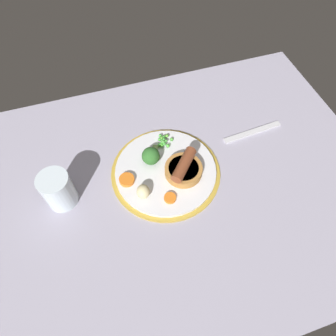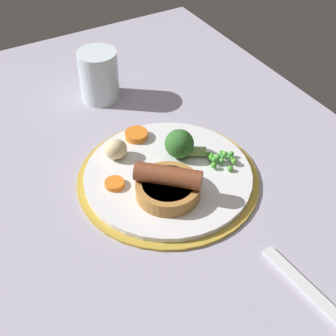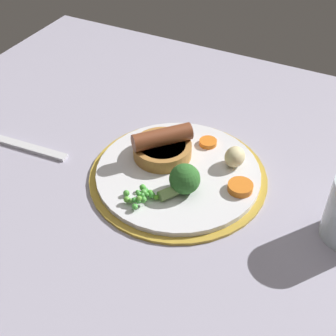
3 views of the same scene
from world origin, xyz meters
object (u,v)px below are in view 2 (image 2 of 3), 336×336
(potato_chunk_0, at_px, (116,149))
(drinking_glass, at_px, (99,76))
(dinner_plate, at_px, (168,177))
(carrot_slice_1, at_px, (115,184))
(broccoli_floret_near, at_px, (181,144))
(pea_pile, at_px, (221,158))
(sausage_pudding, at_px, (168,185))
(carrot_slice_4, at_px, (136,135))
(fork, at_px, (317,298))

(potato_chunk_0, xyz_separation_m, drinking_glass, (-0.19, 0.06, 0.02))
(dinner_plate, relative_size, carrot_slice_1, 9.54)
(broccoli_floret_near, height_order, carrot_slice_1, broccoli_floret_near)
(drinking_glass, bearing_deg, pea_pile, 16.21)
(dinner_plate, xyz_separation_m, drinking_glass, (-0.27, 0.00, 0.04))
(sausage_pudding, height_order, pea_pile, sausage_pudding)
(broccoli_floret_near, xyz_separation_m, drinking_glass, (-0.24, -0.04, 0.01))
(broccoli_floret_near, height_order, drinking_glass, drinking_glass)
(carrot_slice_1, bearing_deg, drinking_glass, 160.94)
(pea_pile, relative_size, carrot_slice_1, 1.69)
(carrot_slice_1, relative_size, drinking_glass, 0.31)
(dinner_plate, height_order, drinking_glass, drinking_glass)
(pea_pile, distance_m, carrot_slice_4, 0.15)
(dinner_plate, height_order, pea_pile, pea_pile)
(dinner_plate, bearing_deg, pea_pile, 77.03)
(potato_chunk_0, bearing_deg, broccoli_floret_near, 63.17)
(fork, height_order, drinking_glass, drinking_glass)
(carrot_slice_4, bearing_deg, drinking_glass, 178.29)
(sausage_pudding, height_order, potato_chunk_0, sausage_pudding)
(dinner_plate, bearing_deg, broccoli_floret_near, 126.03)
(dinner_plate, xyz_separation_m, carrot_slice_4, (-0.10, -0.00, 0.01))
(potato_chunk_0, bearing_deg, carrot_slice_1, -27.25)
(potato_chunk_0, relative_size, drinking_glass, 0.38)
(dinner_plate, height_order, broccoli_floret_near, broccoli_floret_near)
(dinner_plate, relative_size, pea_pile, 5.63)
(carrot_slice_1, bearing_deg, fork, 24.96)
(potato_chunk_0, bearing_deg, pea_pile, 55.82)
(dinner_plate, height_order, carrot_slice_4, carrot_slice_4)
(sausage_pudding, bearing_deg, carrot_slice_4, 124.47)
(broccoli_floret_near, relative_size, potato_chunk_0, 1.76)
(fork, bearing_deg, dinner_plate, -173.47)
(fork, bearing_deg, drinking_glass, -178.90)
(pea_pile, bearing_deg, fork, -7.23)
(broccoli_floret_near, relative_size, fork, 0.36)
(pea_pile, height_order, carrot_slice_4, pea_pile)
(pea_pile, height_order, broccoli_floret_near, broccoli_floret_near)
(pea_pile, distance_m, fork, 0.26)
(drinking_glass, bearing_deg, carrot_slice_1, -19.06)
(carrot_slice_4, bearing_deg, potato_chunk_0, -60.20)
(dinner_plate, distance_m, fork, 0.28)
(carrot_slice_1, bearing_deg, sausage_pudding, 47.63)
(broccoli_floret_near, xyz_separation_m, fork, (0.31, 0.01, -0.03))
(dinner_plate, height_order, carrot_slice_1, carrot_slice_1)
(sausage_pudding, height_order, carrot_slice_1, sausage_pudding)
(carrot_slice_4, xyz_separation_m, drinking_glass, (-0.16, 0.00, 0.03))
(pea_pile, distance_m, drinking_glass, 0.30)
(pea_pile, relative_size, drinking_glass, 0.52)
(potato_chunk_0, height_order, fork, potato_chunk_0)
(carrot_slice_4, distance_m, drinking_glass, 0.17)
(broccoli_floret_near, distance_m, carrot_slice_4, 0.09)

